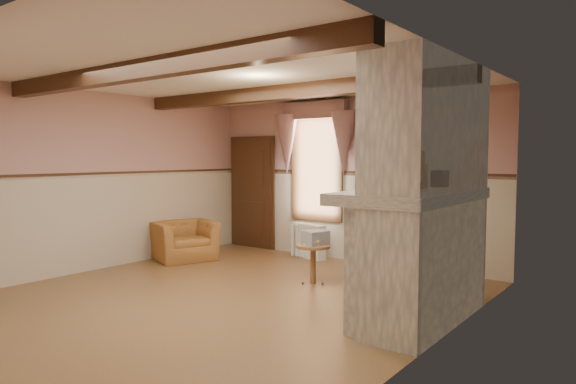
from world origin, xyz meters
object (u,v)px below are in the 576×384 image
Objects in this scene: oil_lamp at (423,177)px; bowl at (407,187)px; side_table at (313,264)px; mantel_clock at (440,179)px; armchair at (184,240)px; radiator at (309,241)px.

bowl is at bearing -90.00° from oil_lamp.
side_table is 2.25m from bowl.
mantel_clock is at bearing 90.00° from oil_lamp.
side_table is at bearing 155.64° from bowl.
oil_lamp is (4.49, -0.42, 1.23)m from armchair.
radiator is at bearing 141.57° from bowl.
mantel_clock is at bearing -11.33° from radiator.
mantel_clock reaches higher than bowl.
mantel_clock reaches higher than side_table.
side_table is at bearing -174.60° from mantel_clock.
side_table is at bearing 168.31° from oil_lamp.
radiator is at bearing 126.81° from side_table.
armchair reaches higher than side_table.
side_table is 2.29× the size of mantel_clock.
radiator reaches higher than side_table.
side_table is 2.19m from oil_lamp.
radiator is (-1.09, 1.46, 0.02)m from side_table.
radiator is (1.66, 1.40, -0.03)m from armchair.
armchair is at bearing 178.85° from side_table.
bowl is (2.83, -2.25, 1.17)m from radiator.
radiator is at bearing -28.48° from armchair.
armchair is 4.65m from mantel_clock.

